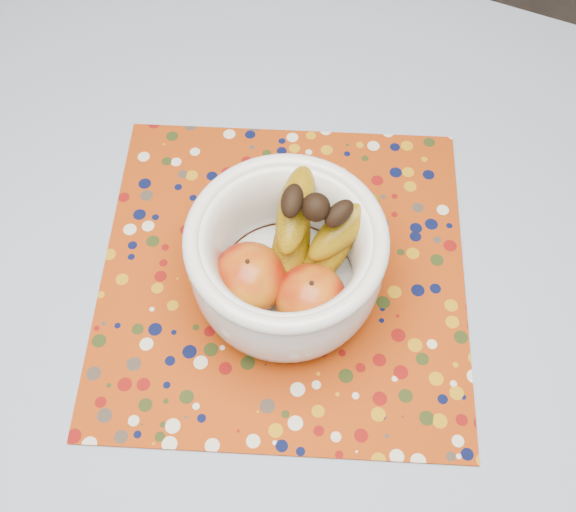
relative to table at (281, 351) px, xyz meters
The scene contains 4 objects.
table is the anchor object (origin of this frame).
tablecloth 0.08m from the table, ahead, with size 1.32×1.32×0.01m, color slate.
placemat 0.11m from the table, 111.22° to the left, with size 0.45×0.45×0.00m, color #933008.
fruit_bowl 0.18m from the table, 95.93° to the left, with size 0.23×0.23×0.18m.
Camera 1 is at (0.14, -0.29, 1.52)m, focal length 42.00 mm.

